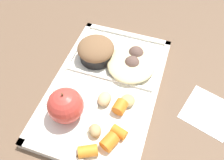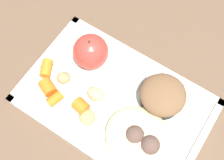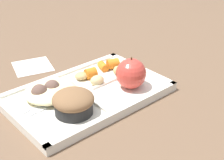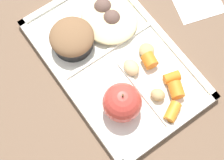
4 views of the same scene
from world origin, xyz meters
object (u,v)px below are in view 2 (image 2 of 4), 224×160
Objects in this scene: bran_muffin at (163,96)px; plastic_fork at (156,134)px; green_apple at (91,52)px; lunch_tray at (115,102)px.

bran_muffin is 0.08m from plastic_fork.
plastic_fork is at bearing -18.41° from green_apple.
bran_muffin is at bearing 111.48° from plastic_fork.
lunch_tray is 2.70× the size of plastic_fork.
bran_muffin is (0.08, 0.05, 0.03)m from lunch_tray.
lunch_tray is 4.15× the size of bran_muffin.
green_apple is 0.21m from plastic_fork.
lunch_tray is 4.66× the size of green_apple.
green_apple is 0.58× the size of plastic_fork.
bran_muffin reaches higher than lunch_tray.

